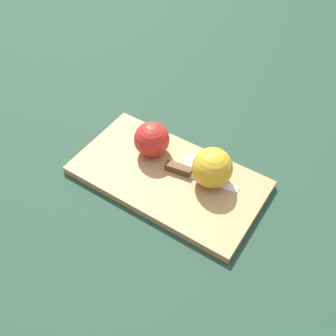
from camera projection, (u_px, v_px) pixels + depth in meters
name	position (u px, v px, depth m)	size (l,w,h in m)	color
ground_plane	(168.00, 180.00, 0.83)	(4.00, 4.00, 0.00)	#1E3828
cutting_board	(168.00, 177.00, 0.82)	(0.42, 0.27, 0.02)	#A37A4C
apple_half_left	(152.00, 139.00, 0.83)	(0.08, 0.08, 0.08)	red
apple_half_right	(212.00, 168.00, 0.77)	(0.08, 0.08, 0.08)	gold
knife	(186.00, 172.00, 0.81)	(0.15, 0.06, 0.02)	silver
apple_slice	(199.00, 166.00, 0.83)	(0.07, 0.07, 0.01)	beige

